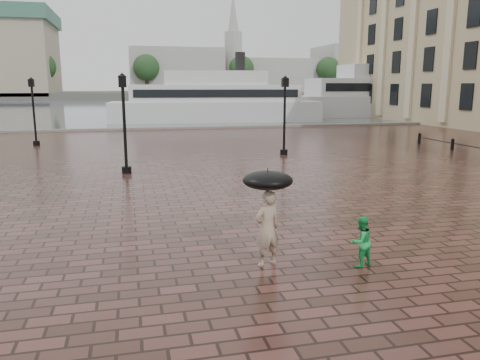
{
  "coord_description": "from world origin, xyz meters",
  "views": [
    {
      "loc": [
        -5.77,
        -11.96,
        3.96
      ],
      "look_at": [
        -2.85,
        0.41,
        1.4
      ],
      "focal_mm": 35.0,
      "sensor_mm": 36.0,
      "label": 1
    }
  ],
  "objects_px": {
    "adult_pedestrian": "(267,228)",
    "child_pedestrian": "(361,242)",
    "street_lamps": "(143,115)",
    "ferry_near": "(216,101)",
    "ferry_far": "(390,95)"
  },
  "relations": [
    {
      "from": "adult_pedestrian",
      "to": "child_pedestrian",
      "type": "height_order",
      "value": "adult_pedestrian"
    },
    {
      "from": "street_lamps",
      "to": "ferry_near",
      "type": "xyz_separation_m",
      "value": [
        8.78,
        25.2,
        -0.03
      ]
    },
    {
      "from": "adult_pedestrian",
      "to": "ferry_near",
      "type": "relative_size",
      "value": 0.07
    },
    {
      "from": "street_lamps",
      "to": "adult_pedestrian",
      "type": "xyz_separation_m",
      "value": [
        2.1,
        -17.77,
        -1.46
      ]
    },
    {
      "from": "ferry_near",
      "to": "child_pedestrian",
      "type": "bearing_deg",
      "value": -90.59
    },
    {
      "from": "street_lamps",
      "to": "child_pedestrian",
      "type": "relative_size",
      "value": 13.38
    },
    {
      "from": "street_lamps",
      "to": "ferry_far",
      "type": "height_order",
      "value": "ferry_far"
    },
    {
      "from": "adult_pedestrian",
      "to": "ferry_far",
      "type": "relative_size",
      "value": 0.06
    },
    {
      "from": "street_lamps",
      "to": "ferry_far",
      "type": "bearing_deg",
      "value": 42.05
    },
    {
      "from": "adult_pedestrian",
      "to": "ferry_near",
      "type": "height_order",
      "value": "ferry_near"
    },
    {
      "from": "street_lamps",
      "to": "ferry_near",
      "type": "height_order",
      "value": "ferry_near"
    },
    {
      "from": "child_pedestrian",
      "to": "street_lamps",
      "type": "bearing_deg",
      "value": -95.65
    },
    {
      "from": "street_lamps",
      "to": "ferry_near",
      "type": "relative_size",
      "value": 0.65
    },
    {
      "from": "adult_pedestrian",
      "to": "child_pedestrian",
      "type": "distance_m",
      "value": 2.1
    },
    {
      "from": "child_pedestrian",
      "to": "ferry_far",
      "type": "xyz_separation_m",
      "value": [
        29.44,
        48.55,
        2.17
      ]
    }
  ]
}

